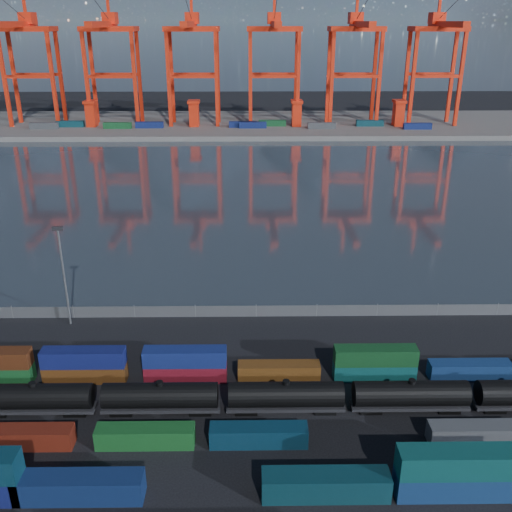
{
  "coord_description": "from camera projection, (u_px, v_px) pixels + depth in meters",
  "views": [
    {
      "loc": [
        -1.09,
        -55.16,
        45.3
      ],
      "look_at": [
        0.0,
        30.0,
        10.0
      ],
      "focal_mm": 40.0,
      "sensor_mm": 36.0,
      "label": 1
    }
  ],
  "objects": [
    {
      "name": "quay_containers",
      "position": [
        226.0,
        125.0,
        247.47
      ],
      "size": [
        172.58,
        10.99,
        2.6
      ],
      "color": "navy",
      "rests_on": "far_quay"
    },
    {
      "name": "gantry_cranes",
      "position": [
        233.0,
        41.0,
        241.88
      ],
      "size": [
        198.31,
        44.75,
        60.6
      ],
      "color": "red",
      "rests_on": "ground"
    },
    {
      "name": "ground",
      "position": [
        259.0,
        429.0,
        68.31
      ],
      "size": [
        700.0,
        700.0,
        0.0
      ],
      "primitive_type": "plane",
      "color": "black",
      "rests_on": "ground"
    },
    {
      "name": "straddle_carriers",
      "position": [
        245.0,
        113.0,
        250.03
      ],
      "size": [
        140.0,
        7.0,
        11.1
      ],
      "color": "red",
      "rests_on": "far_quay"
    },
    {
      "name": "yard_light_mast",
      "position": [
        63.0,
        271.0,
        88.41
      ],
      "size": [
        1.6,
        0.4,
        16.6
      ],
      "color": "slate",
      "rests_on": "ground"
    },
    {
      "name": "container_row_south",
      "position": [
        200.0,
        478.0,
        57.63
      ],
      "size": [
        140.82,
        2.66,
        5.67
      ],
      "color": "#3F4144",
      "rests_on": "ground"
    },
    {
      "name": "harbor_water",
      "position": [
        253.0,
        189.0,
        165.3
      ],
      "size": [
        700.0,
        700.0,
        0.0
      ],
      "primitive_type": "plane",
      "color": "#28313A",
      "rests_on": "ground"
    },
    {
      "name": "tanker_string",
      "position": [
        286.0,
        396.0,
        70.52
      ],
      "size": [
        107.7,
        3.16,
        4.52
      ],
      "color": "black",
      "rests_on": "ground"
    },
    {
      "name": "container_row_mid",
      "position": [
        354.0,
        433.0,
        65.46
      ],
      "size": [
        127.91,
        2.29,
        4.88
      ],
      "color": "navy",
      "rests_on": "ground"
    },
    {
      "name": "waterfront_fence",
      "position": [
        256.0,
        311.0,
        93.79
      ],
      "size": [
        160.12,
        0.12,
        2.2
      ],
      "color": "#595B5E",
      "rests_on": "ground"
    },
    {
      "name": "container_row_north",
      "position": [
        210.0,
        368.0,
        76.96
      ],
      "size": [
        127.32,
        2.26,
        4.82
      ],
      "color": "navy",
      "rests_on": "ground"
    },
    {
      "name": "far_quay",
      "position": [
        251.0,
        124.0,
        261.91
      ],
      "size": [
        700.0,
        70.0,
        2.0
      ],
      "primitive_type": "cube",
      "color": "#514F4C",
      "rests_on": "ground"
    }
  ]
}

